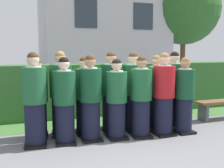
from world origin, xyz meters
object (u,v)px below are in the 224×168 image
Objects in this scene: student_rear_row_6 at (174,91)px; student_front_row_4 at (141,99)px; student_front_row_1 at (65,103)px; wooden_bench at (221,105)px; student_front_row_3 at (117,101)px; student_rear_row_5 at (156,94)px; student_in_red_blazer at (164,96)px; student_rear_row_2 at (85,97)px; student_front_row_6 at (184,97)px; student_rear_row_0 at (37,100)px; student_rear_row_1 at (61,96)px; student_rear_row_3 at (111,94)px; student_front_row_2 at (91,100)px; student_rear_row_4 at (133,93)px; student_front_row_0 at (35,102)px.

student_front_row_4 is at bearing -158.25° from student_rear_row_6.
student_front_row_1 is 4.06m from wooden_bench.
student_rear_row_5 reaches higher than student_front_row_3.
student_in_red_blazer reaches higher than student_rear_row_2.
student_rear_row_5 is (-0.41, 0.48, 0.02)m from student_front_row_6.
student_front_row_4 is 1.03× the size of student_rear_row_0.
student_front_row_6 is 1.72m from wooden_bench.
student_rear_row_6 reaches higher than student_front_row_3.
student_front_row_3 is at bearing -169.96° from wooden_bench.
student_front_row_4 is at bearing -3.96° from student_front_row_1.
student_rear_row_1 is 4.03m from wooden_bench.
student_rear_row_3 is at bearing 83.72° from student_front_row_3.
student_front_row_2 is at bearing -44.94° from student_rear_row_1.
wooden_bench is (1.54, 0.64, -0.41)m from student_front_row_6.
student_rear_row_0 is at bearing 175.63° from student_rear_row_6.
student_rear_row_4 reaches higher than student_front_row_6.
student_front_row_1 is 0.95× the size of student_in_red_blazer.
student_front_row_2 is 1.02× the size of student_front_row_4.
student_front_row_2 is at bearing -172.28° from student_rear_row_6.
student_front_row_3 is 0.96× the size of student_rear_row_5.
student_rear_row_6 reaches higher than student_rear_row_4.
student_rear_row_1 is at bearing 175.05° from student_rear_row_6.
student_rear_row_0 is at bearing 131.04° from student_front_row_1.
student_in_red_blazer is 0.68m from student_rear_row_4.
student_front_row_3 is 1.14m from student_rear_row_1.
student_front_row_1 is at bearing 176.05° from student_in_red_blazer.
student_front_row_4 is 1.01× the size of student_rear_row_2.
wooden_bench is at bearing 7.17° from student_rear_row_6.
student_rear_row_2 reaches higher than student_rear_row_0.
student_rear_row_4 is at bearing -177.03° from wooden_bench.
student_front_row_0 is 1.06× the size of student_front_row_1.
student_front_row_3 is at bearing -96.28° from student_rear_row_3.
student_in_red_blazer reaches higher than student_front_row_6.
student_front_row_6 reaches higher than student_rear_row_0.
student_rear_row_6 reaches higher than student_front_row_1.
student_rear_row_2 is at bearing -7.30° from student_rear_row_1.
student_rear_row_0 is at bearing 166.90° from student_front_row_6.
wooden_bench is at bearing 6.85° from student_front_row_1.
student_front_row_1 is 0.94× the size of student_rear_row_1.
student_rear_row_6 is (3.03, 0.24, 0.00)m from student_front_row_0.
student_rear_row_2 is 0.94× the size of student_rear_row_6.
student_rear_row_3 is (0.56, 0.40, 0.03)m from student_front_row_2.
student_rear_row_3 is 1.01× the size of student_rear_row_4.
student_rear_row_4 reaches higher than student_front_row_3.
student_front_row_3 is 1.47m from student_front_row_6.
student_in_red_blazer is at bearing -3.90° from student_front_row_4.
student_rear_row_3 is 1.05× the size of student_rear_row_5.
student_rear_row_1 is at bearing 172.70° from student_rear_row_2.
student_front_row_4 is at bearing -17.62° from student_rear_row_0.
student_front_row_0 is 1.03m from student_front_row_2.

